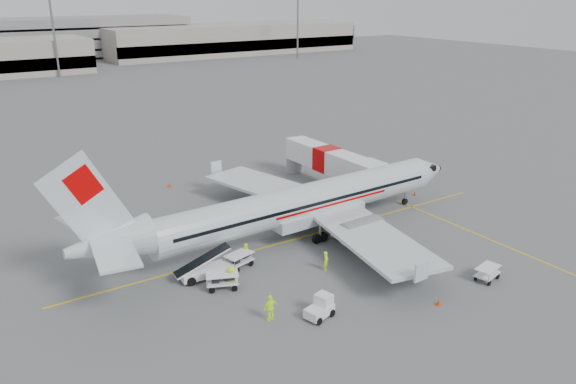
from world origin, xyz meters
name	(u,v)px	position (x,y,z in m)	size (l,w,h in m)	color
ground	(300,238)	(0.00, 0.00, 0.00)	(360.00, 360.00, 0.00)	#56595B
stripe_lead	(300,238)	(0.00, 0.00, 0.01)	(44.00, 0.20, 0.01)	yellow
stripe_cross	(474,233)	(14.00, -8.00, 0.01)	(0.20, 20.00, 0.01)	yellow
terminal_east	(232,39)	(70.00, 145.00, 5.00)	(90.00, 26.00, 10.00)	gray
parking_garage	(91,36)	(25.00, 160.00, 7.00)	(62.00, 24.00, 14.00)	slate
treeline	(4,48)	(0.00, 175.00, 3.00)	(300.00, 3.00, 6.00)	black
mast_center	(54,33)	(5.00, 118.00, 11.00)	(3.20, 1.20, 22.00)	slate
mast_east	(298,24)	(80.00, 118.00, 11.00)	(3.20, 1.20, 22.00)	slate
aircraft	(305,179)	(0.84, 0.53, 5.33)	(38.69, 30.32, 10.67)	silver
jet_bridge	(327,167)	(10.63, 10.15, 2.25)	(3.22, 17.16, 4.50)	white
belt_loader	(205,260)	(-10.33, -2.00, 1.45)	(5.36, 2.01, 2.91)	white
tug_fore	(343,230)	(3.26, -2.00, 0.75)	(1.95, 1.11, 1.50)	white
tug_mid	(391,256)	(3.13, -8.46, 0.80)	(2.07, 1.18, 1.60)	white
tug_aft	(319,307)	(-6.36, -11.54, 0.79)	(2.05, 1.17, 1.58)	white
cart_loaded_a	(239,260)	(-7.34, -2.00, 0.59)	(2.27, 1.34, 1.19)	white
cart_loaded_b	(222,281)	(-10.04, -4.33, 0.62)	(2.39, 1.41, 1.25)	white
cart_empty_a	(420,267)	(4.13, -10.71, 0.54)	(2.08, 1.23, 1.08)	white
cart_empty_b	(487,273)	(7.63, -14.37, 0.55)	(2.11, 1.25, 1.10)	white
cone_nose	(415,193)	(16.78, 2.32, 0.27)	(0.33, 0.33, 0.54)	#EB3901
cone_port	(170,184)	(-4.51, 19.68, 0.31)	(0.38, 0.38, 0.61)	#EB3901
cone_stbd	(439,302)	(1.68, -14.91, 0.27)	(0.33, 0.33, 0.54)	#EB3901
crew_a	(326,261)	(-1.81, -6.26, 0.81)	(0.59, 0.39, 1.62)	#C8F71E
crew_b	(247,253)	(-6.36, -1.50, 0.81)	(0.79, 0.62, 1.62)	#C8F71E
crew_c	(232,277)	(-9.34, -4.53, 0.84)	(1.08, 0.62, 1.68)	#C8F71E
crew_d	(271,308)	(-9.30, -10.02, 0.96)	(1.13, 0.47, 1.92)	#C8F71E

